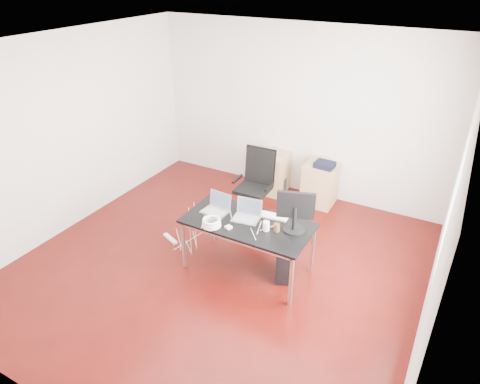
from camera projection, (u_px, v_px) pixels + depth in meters
The scene contains 18 objects.
room_shell at pixel (220, 171), 5.03m from camera, with size 5.00×5.00×5.00m.
desk at pixel (248, 226), 5.32m from camera, with size 1.60×0.80×0.73m.
office_chair at pixel (256, 181), 6.55m from camera, with size 0.49×0.51×1.08m.
filing_cabinet_left at pixel (272, 173), 7.39m from camera, with size 0.50×0.50×0.70m, color tan.
filing_cabinet_right at pixel (320, 184), 7.02m from camera, with size 0.50×0.50×0.70m, color tan.
pc_tower at pixel (284, 261), 5.44m from camera, with size 0.20×0.45×0.44m, color black.
wastebasket at pixel (279, 185), 7.44m from camera, with size 0.24×0.24×0.28m, color black.
power_strip at pixel (170, 239), 6.22m from camera, with size 0.30×0.06×0.04m, color white.
laptop_left at pixel (217, 207), 5.50m from camera, with size 0.35×0.28×0.23m.
laptop_right at pixel (247, 214), 5.35m from camera, with size 0.36×0.30×0.23m.
monitor at pixel (295, 209), 5.02m from camera, with size 0.44×0.26×0.51m.
keyboard at pixel (271, 216), 5.41m from camera, with size 0.44×0.14×0.02m, color white.
cup_white at pixel (266, 226), 5.11m from camera, with size 0.08×0.08×0.12m, color white.
cup_brown at pixel (277, 227), 5.10m from camera, with size 0.08×0.08×0.10m, color #53321C.
cable_coil at pixel (212, 223), 5.19m from camera, with size 0.24×0.24×0.11m.
power_adapter at pixel (229, 227), 5.17m from camera, with size 0.07×0.07×0.03m, color white.
speaker at pixel (275, 151), 7.09m from camera, with size 0.09×0.08×0.18m, color #9E9E9E.
navy_garment at pixel (325, 165), 6.74m from camera, with size 0.30×0.24×0.09m, color black.
Camera 1 is at (2.43, -3.86, 3.59)m, focal length 32.00 mm.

